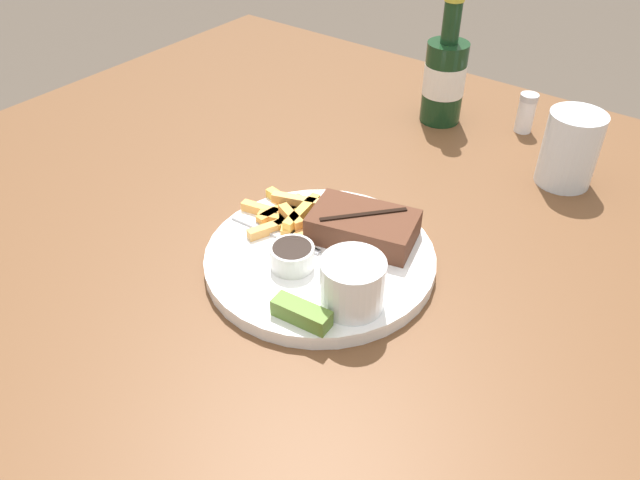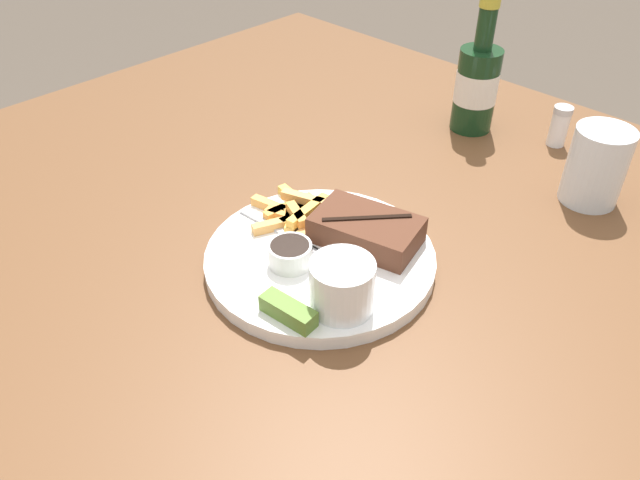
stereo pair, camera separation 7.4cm
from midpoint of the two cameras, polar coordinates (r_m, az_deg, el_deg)
name	(u,v)px [view 1 (the left image)]	position (r m, az deg, el deg)	size (l,w,h in m)	color
dining_table	(320,304)	(0.81, -2.63, -5.94)	(1.40, 1.27, 0.74)	brown
dinner_plate	(320,259)	(0.76, -2.79, -1.84)	(0.28, 0.28, 0.02)	white
steak_portion	(363,226)	(0.76, 1.21, 1.17)	(0.14, 0.11, 0.04)	#512D1E
fries_pile	(291,215)	(0.80, -5.33, 2.16)	(0.12, 0.11, 0.02)	#EFAB53
coleslaw_cup	(353,281)	(0.66, -0.18, -3.91)	(0.07, 0.07, 0.06)	white
dipping_sauce_cup	(292,256)	(0.73, -5.47, -1.54)	(0.05, 0.05, 0.03)	silver
pickle_spear	(301,313)	(0.66, -4.93, -6.84)	(0.07, 0.03, 0.02)	#567A2D
fork_utensil	(272,232)	(0.79, -7.12, 0.65)	(0.13, 0.02, 0.00)	#B7B7BC
beer_bottle	(444,77)	(1.06, 9.32, 14.44)	(0.07, 0.07, 0.22)	#143319
drinking_glass	(570,149)	(0.94, 19.83, 7.77)	(0.08, 0.08, 0.11)	silver
salt_shaker	(526,113)	(1.07, 16.45, 11.05)	(0.03, 0.03, 0.07)	white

